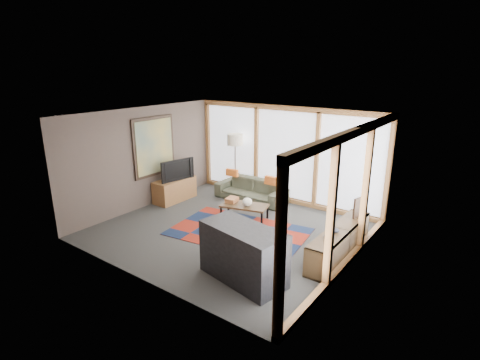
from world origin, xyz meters
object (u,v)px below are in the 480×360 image
Objects in this scene: sofa at (251,190)px; coffee_table at (244,212)px; television at (176,169)px; bar_counter at (243,254)px; floor_lamp at (235,165)px; tv_console at (175,190)px; bookshelf at (339,242)px.

coffee_table is at bearing -63.30° from sofa.
television is 4.36m from bar_counter.
floor_lamp reaches higher than bar_counter.
television reaches higher than sofa.
tv_console is at bearing -144.59° from sofa.
television is at bearing -124.87° from floor_lamp.
television is at bearing -0.51° from tv_console.
sofa is 2.13m from television.
bar_counter is at bearing -58.44° from sofa.
television is at bearing -178.97° from coffee_table.
floor_lamp is 1.44× the size of tv_console.
coffee_table is at bearing -46.41° from floor_lamp.
floor_lamp is 1.69m from television.
bookshelf is (3.83, -1.73, -0.59)m from floor_lamp.
sofa reaches higher than bookshelf.
floor_lamp is at bearing 139.13° from bar_counter.
bar_counter is (2.81, -3.52, -0.39)m from floor_lamp.
sofa is 4.02m from bar_counter.
tv_console is (-2.33, -0.04, 0.12)m from coffee_table.
television is (-4.80, 0.34, 0.61)m from bookshelf.
floor_lamp is 0.77× the size of bookshelf.
bookshelf is 1.48× the size of bar_counter.
tv_console reaches higher than bookshelf.
tv_console reaches higher than coffee_table.
television is 0.65× the size of bar_counter.
sofa is 1.99× the size of television.
tv_console is at bearing -127.01° from floor_lamp.
bookshelf is 1.87× the size of tv_console.
sofa is 1.80× the size of coffee_table.
floor_lamp is at bearing -23.10° from television.
bookshelf is at bearing -24.29° from floor_lamp.
coffee_table is at bearing 171.48° from bookshelf.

